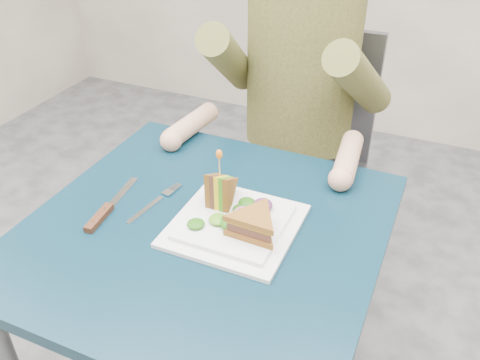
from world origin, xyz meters
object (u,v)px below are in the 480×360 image
at_px(sandwich_flat, 254,224).
at_px(chair, 304,145).
at_px(table, 205,253).
at_px(knife, 104,213).
at_px(fork, 154,203).
at_px(sandwich_upright, 220,190).
at_px(diner, 301,51).
at_px(plate, 235,224).

bearing_deg(sandwich_flat, chair, 98.99).
relative_size(table, sandwich_flat, 5.67).
distance_m(chair, knife, 0.86).
bearing_deg(fork, knife, -135.70).
bearing_deg(sandwich_upright, diner, 90.79).
distance_m(sandwich_flat, sandwich_upright, 0.13).
bearing_deg(plate, sandwich_upright, 141.14).
distance_m(plate, fork, 0.21).
relative_size(sandwich_flat, fork, 0.74).
bearing_deg(fork, sandwich_upright, 16.38).
xyz_separation_m(sandwich_flat, sandwich_upright, (-0.11, 0.07, 0.01)).
height_order(table, knife, knife).
xyz_separation_m(table, fork, (-0.14, 0.02, 0.08)).
bearing_deg(plate, table, -161.02).
xyz_separation_m(diner, sandwich_flat, (0.12, -0.64, -0.14)).
relative_size(chair, sandwich_upright, 7.60).
bearing_deg(fork, sandwich_flat, -5.71).
bearing_deg(table, chair, 90.00).
relative_size(sandwich_flat, knife, 0.60).
distance_m(table, diner, 0.69).
relative_size(plate, sandwich_flat, 1.96).
bearing_deg(plate, diner, 95.93).
height_order(fork, knife, knife).
relative_size(sandwich_upright, fork, 0.68).
height_order(sandwich_flat, knife, sandwich_flat).
bearing_deg(diner, knife, -107.85).
bearing_deg(chair, plate, -84.98).
bearing_deg(sandwich_flat, sandwich_upright, 147.73).
distance_m(table, sandwich_flat, 0.17).
height_order(diner, sandwich_upright, diner).
bearing_deg(chair, fork, -101.08).
distance_m(diner, knife, 0.75).
xyz_separation_m(diner, sandwich_upright, (0.01, -0.57, -0.13)).
xyz_separation_m(diner, fork, (-0.14, -0.61, -0.18)).
distance_m(sandwich_flat, knife, 0.35).
xyz_separation_m(sandwich_flat, knife, (-0.34, -0.05, -0.04)).
bearing_deg(knife, diner, 72.15).
bearing_deg(table, sandwich_flat, -1.50).
bearing_deg(knife, fork, 44.30).
distance_m(plate, knife, 0.30).
xyz_separation_m(chair, sandwich_upright, (0.01, -0.68, 0.24)).
xyz_separation_m(plate, fork, (-0.21, 0.00, -0.01)).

